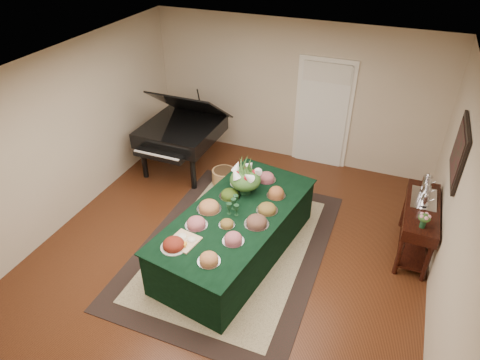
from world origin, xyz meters
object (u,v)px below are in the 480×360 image
at_px(mahogany_sideboard, 420,217).
at_px(buffet_table, 236,233).
at_px(grand_piano, 181,131).
at_px(floral_centerpiece, 245,176).

bearing_deg(mahogany_sideboard, buffet_table, -157.21).
bearing_deg(grand_piano, floral_centerpiece, -36.29).
xyz_separation_m(grand_piano, mahogany_sideboard, (4.25, -0.82, -0.16)).
distance_m(buffet_table, floral_centerpiece, 0.84).
bearing_deg(mahogany_sideboard, floral_centerpiece, -168.70).
relative_size(floral_centerpiece, mahogany_sideboard, 0.36).
height_order(floral_centerpiece, mahogany_sideboard, floral_centerpiece).
bearing_deg(buffet_table, mahogany_sideboard, 22.79).
height_order(buffet_table, floral_centerpiece, floral_centerpiece).
height_order(buffet_table, grand_piano, grand_piano).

